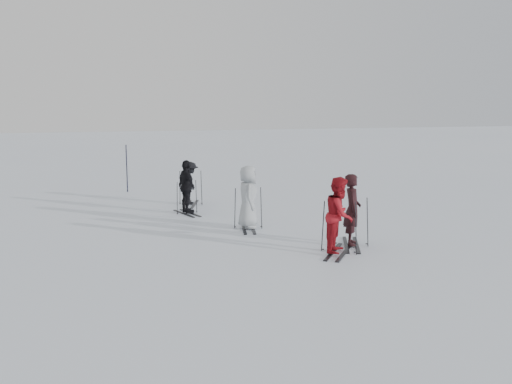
% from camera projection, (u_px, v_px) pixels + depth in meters
% --- Properties ---
extents(ground, '(120.00, 120.00, 0.00)m').
position_uv_depth(ground, '(266.00, 231.00, 16.43)').
color(ground, silver).
rests_on(ground, ground).
extents(skier_near_dark, '(0.66, 0.79, 1.84)m').
position_uv_depth(skier_near_dark, '(352.00, 211.00, 14.68)').
color(skier_near_dark, black).
rests_on(skier_near_dark, ground).
extents(skier_red, '(1.11, 1.15, 1.86)m').
position_uv_depth(skier_red, '(340.00, 216.00, 13.95)').
color(skier_red, maroon).
rests_on(skier_red, ground).
extents(skier_grey, '(0.76, 1.00, 1.83)m').
position_uv_depth(skier_grey, '(248.00, 198.00, 16.68)').
color(skier_grey, '#9DA3A6').
rests_on(skier_grey, ground).
extents(skier_uphill_left, '(0.70, 1.11, 1.77)m').
position_uv_depth(skier_uphill_left, '(187.00, 188.00, 18.92)').
color(skier_uphill_left, black).
rests_on(skier_uphill_left, ground).
extents(skier_uphill_far, '(0.84, 1.12, 1.53)m').
position_uv_depth(skier_uphill_far, '(191.00, 184.00, 20.64)').
color(skier_uphill_far, black).
rests_on(skier_uphill_far, ground).
extents(skis_near_dark, '(2.01, 1.56, 1.30)m').
position_uv_depth(skis_near_dark, '(352.00, 221.00, 14.72)').
color(skis_near_dark, black).
rests_on(skis_near_dark, ground).
extents(skis_red, '(2.05, 1.87, 1.34)m').
position_uv_depth(skis_red, '(339.00, 226.00, 13.99)').
color(skis_red, black).
rests_on(skis_red, ground).
extents(skis_grey, '(1.88, 1.25, 1.26)m').
position_uv_depth(skis_grey, '(248.00, 207.00, 16.73)').
color(skis_grey, black).
rests_on(skis_grey, ground).
extents(skis_uphill_left, '(1.73, 1.23, 1.14)m').
position_uv_depth(skis_uphill_left, '(187.00, 197.00, 18.97)').
color(skis_uphill_left, black).
rests_on(skis_uphill_left, ground).
extents(skis_uphill_far, '(1.95, 1.42, 1.28)m').
position_uv_depth(skis_uphill_far, '(191.00, 187.00, 20.66)').
color(skis_uphill_far, black).
rests_on(skis_uphill_far, ground).
extents(piste_marker, '(0.04, 0.04, 1.96)m').
position_uv_depth(piste_marker, '(127.00, 168.00, 23.54)').
color(piste_marker, black).
rests_on(piste_marker, ground).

